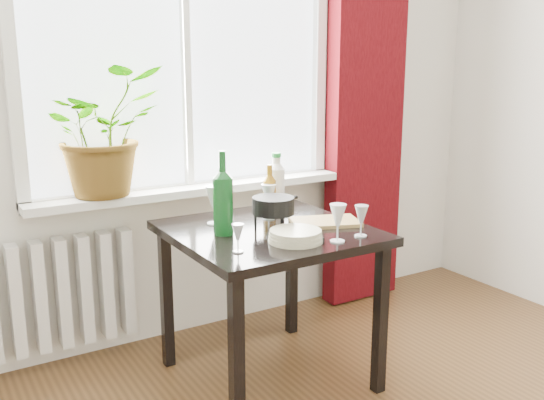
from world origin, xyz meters
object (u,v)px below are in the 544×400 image
wine_bottle_left (223,195)px  wine_bottle_right (223,192)px  wineglass_front_right (338,223)px  cleaning_bottle (276,181)px  potted_plant (102,131)px  fondue_pot (273,213)px  tv_remote (308,236)px  plate_stack (295,236)px  cutting_board (325,222)px  wineglass_back_center (269,201)px  bottle_amber (269,190)px  radiator (51,295)px  wineglass_front_left (238,238)px  table (269,248)px  wineglass_back_left (214,205)px  wineglass_far_right (361,221)px

wine_bottle_left → wine_bottle_right: wine_bottle_right is taller
wineglass_front_right → cleaning_bottle: bearing=83.0°
potted_plant → fondue_pot: size_ratio=2.85×
tv_remote → plate_stack: bearing=-177.5°
wine_bottle_right → fondue_pot: 0.26m
potted_plant → cutting_board: (0.83, -0.68, -0.41)m
cleaning_bottle → potted_plant: bearing=157.1°
cleaning_bottle → wineglass_front_right: cleaning_bottle is taller
wine_bottle_left → wineglass_back_center: size_ratio=1.97×
bottle_amber → fondue_pot: bottle_amber is taller
radiator → wineglass_front_left: wineglass_front_left is taller
wine_bottle_right → tv_remote: size_ratio=2.38×
wineglass_front_left → fondue_pot: fondue_pot is taller
wine_bottle_left → table: bearing=-14.5°
wine_bottle_left → cleaning_bottle: 0.48m
wine_bottle_right → wineglass_back_left: (0.04, 0.17, -0.10)m
wineglass_back_center → cleaning_bottle: bearing=46.9°
wineglass_far_right → plate_stack: (-0.28, 0.08, -0.05)m
bottle_amber → wineglass_front_right: size_ratio=1.58×
potted_plant → wine_bottle_right: 0.72m
wine_bottle_left → wineglass_front_left: 0.32m
wine_bottle_right → cutting_board: (0.48, -0.09, -0.18)m
cleaning_bottle → wineglass_back_center: size_ratio=1.73×
potted_plant → cutting_board: size_ratio=2.00×
table → fondue_pot: size_ratio=3.90×
potted_plant → cleaning_bottle: bearing=-22.9°
fondue_pot → wineglass_back_center: bearing=54.5°
cleaning_bottle → bottle_amber: bearing=-134.5°
wineglass_back_left → tv_remote: wineglass_back_left is taller
wine_bottle_right → plate_stack: 0.37m
cleaning_bottle → tv_remote: size_ratio=1.88×
cleaning_bottle → wineglass_back_left: cleaning_bottle is taller
radiator → wine_bottle_left: bearing=-41.8°
wine_bottle_right → fondue_pot: (0.23, -0.04, -0.11)m
bottle_amber → tv_remote: (-0.05, -0.40, -0.12)m
wine_bottle_left → cutting_board: bearing=-13.6°
wine_bottle_left → cutting_board: wine_bottle_left is taller
radiator → wine_bottle_left: 1.02m
potted_plant → wine_bottle_right: (0.34, -0.59, -0.23)m
wineglass_back_center → plate_stack: 0.40m
bottle_amber → table: bearing=-121.8°
potted_plant → wineglass_back_center: (0.65, -0.46, -0.33)m
plate_stack → tv_remote: 0.08m
radiator → fondue_pot: (0.87, -0.64, 0.43)m
wineglass_far_right → potted_plant: bearing=131.9°
wine_bottle_left → wineglass_back_left: (0.03, 0.15, -0.08)m
cleaning_bottle → wine_bottle_left: bearing=-150.7°
wineglass_back_left → cutting_board: 0.52m
radiator → cutting_board: 1.37m
potted_plant → tv_remote: potted_plant is taller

